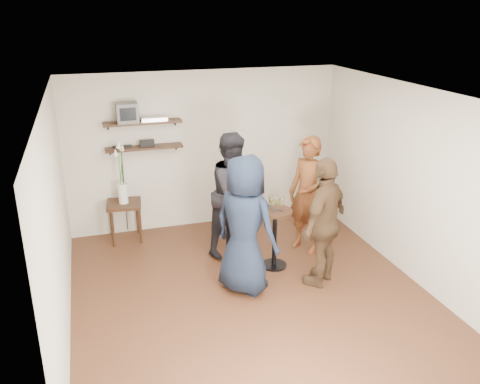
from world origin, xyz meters
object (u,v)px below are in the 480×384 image
Objects in this scene: drinks_table at (275,231)px; person_plaid at (308,195)px; person_brown at (324,222)px; dvd_deck at (154,119)px; person_navy at (245,225)px; crt_monitor at (127,112)px; person_dark at (235,194)px; side_table at (124,209)px; radio at (147,143)px.

person_plaid is at bearing 29.38° from drinks_table.
drinks_table is at bearing -90.00° from person_brown.
dvd_deck is 0.22× the size of person_navy.
dvd_deck is at bearing -18.44° from person_navy.
person_brown is (1.84, -2.31, -1.02)m from dvd_deck.
person_plaid reaches higher than drinks_table.
dvd_deck is 0.23× the size of person_brown.
person_brown is at bearing -51.34° from dvd_deck.
crt_monitor is 0.37× the size of drinks_table.
person_dark is (0.98, -1.07, -0.97)m from dvd_deck.
side_table is 2.45m from person_navy.
dvd_deck is at bearing 17.07° from side_table.
crt_monitor is 0.57m from radio.
person_navy is at bearing -141.60° from drinks_table.
person_navy is at bearing -85.49° from person_plaid.
crt_monitor reaches higher than radio.
person_dark is (1.55, -0.89, 0.40)m from side_table.
person_brown is at bearing -87.07° from person_dark.
person_plaid is (2.44, -1.34, -1.13)m from crt_monitor.
crt_monitor is at bearing 110.43° from person_dark.
crt_monitor is 0.17× the size of person_navy.
crt_monitor reaches higher than drinks_table.
crt_monitor reaches higher than person_plaid.
radio is 0.35× the size of side_table.
dvd_deck is 2.51m from person_navy.
radio is at bearing -15.51° from person_navy.
crt_monitor is at bearing 45.69° from side_table.
person_navy is (-0.59, -0.47, 0.36)m from drinks_table.
dvd_deck is (0.40, 0.00, -0.12)m from crt_monitor.
person_plaid is 1.09m from person_dark.
crt_monitor is at bearing -9.75° from person_navy.
person_navy is at bearing -131.74° from person_dark.
radio is at bearing 104.27° from person_dark.
person_dark is at bearing -133.75° from person_plaid.
drinks_table is at bearing -43.81° from crt_monitor.
drinks_table is (1.95, -1.53, 0.03)m from side_table.
person_navy reaches higher than person_brown.
dvd_deck reaches higher than person_plaid.
dvd_deck is 0.46× the size of drinks_table.
dvd_deck is at bearing 100.76° from person_dark.
crt_monitor is 0.18× the size of person_plaid.
dvd_deck is 0.64× the size of side_table.
person_navy reaches higher than person_plaid.
drinks_table is 0.82m from person_plaid.
person_navy is (0.92, -2.18, -0.60)m from radio.
person_plaid is at bearing -94.51° from person_navy.
crt_monitor is 0.42m from dvd_deck.
radio is 2.62m from person_plaid.
person_plaid is at bearing -28.75° from crt_monitor.
crt_monitor reaches higher than side_table.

